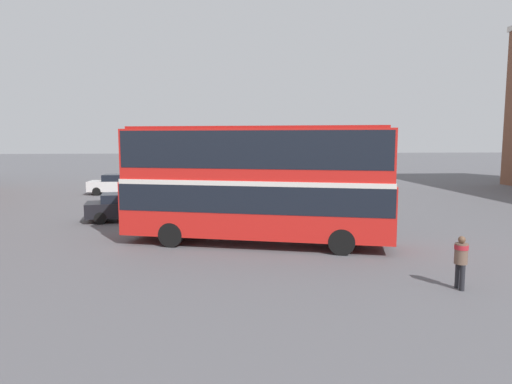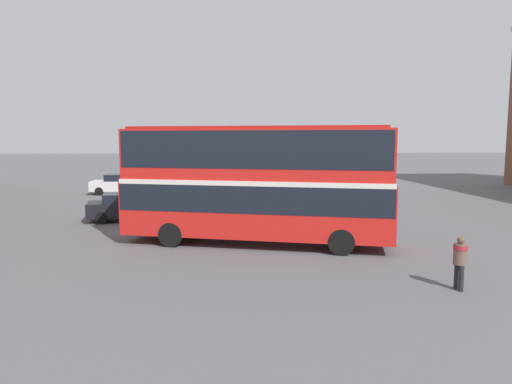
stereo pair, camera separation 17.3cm
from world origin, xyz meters
name	(u,v)px [view 2 (the right image)]	position (x,y,z in m)	size (l,w,h in m)	color
ground_plane	(297,240)	(0.00, 0.00, 0.00)	(240.00, 240.00, 0.00)	#5B5B60
double_decker_bus	(256,178)	(-1.86, -0.53, 2.80)	(11.33, 5.57, 4.90)	red
pedestrian_foreground	(460,257)	(3.54, -6.86, 0.97)	(0.41, 0.41, 1.59)	#232328
parked_car_kerb_near	(127,206)	(-8.35, 5.68, 0.76)	(4.33, 2.39, 1.49)	black
parked_car_kerb_far	(119,184)	(-11.29, 17.84, 0.80)	(4.21, 1.98, 1.59)	silver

